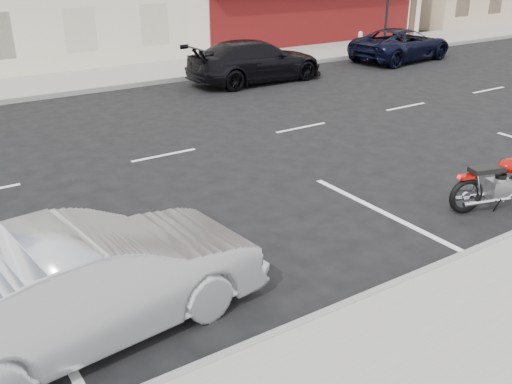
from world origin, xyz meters
TOP-DOWN VIEW (x-y plane):
  - ground at (0.00, 0.00)m, footprint 120.00×120.00m
  - curb_near at (-5.00, -7.00)m, footprint 80.00×0.12m
  - fire_hydrant at (12.00, 8.50)m, footprint 0.20×0.20m
  - sedan_silver at (-5.56, -5.60)m, footprint 4.58×2.01m
  - suv_far at (11.60, 5.55)m, footprint 5.04×2.75m
  - car_far at (4.13, 5.45)m, footprint 5.09×2.11m

SIDE VIEW (x-z plane):
  - ground at x=0.00m, z-range 0.00..0.00m
  - curb_near at x=-5.00m, z-range 0.00..0.16m
  - fire_hydrant at x=12.00m, z-range 0.17..0.89m
  - suv_far at x=11.60m, z-range 0.00..1.34m
  - sedan_silver at x=-5.56m, z-range 0.00..1.46m
  - car_far at x=4.13m, z-range 0.00..1.47m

